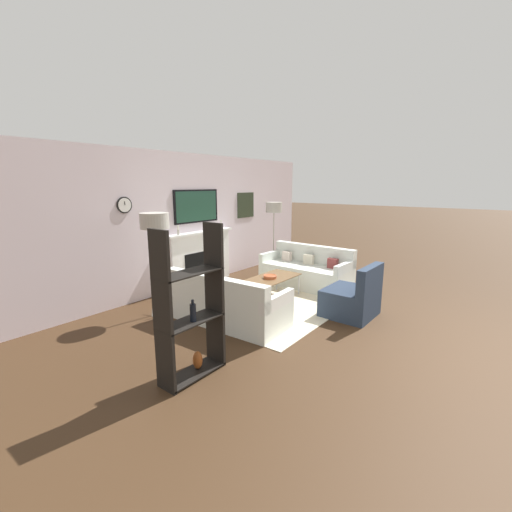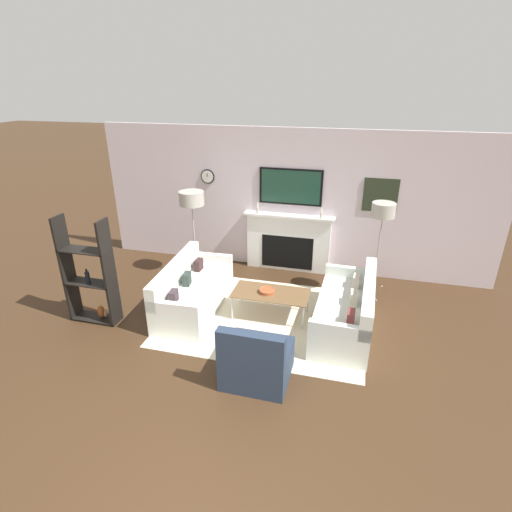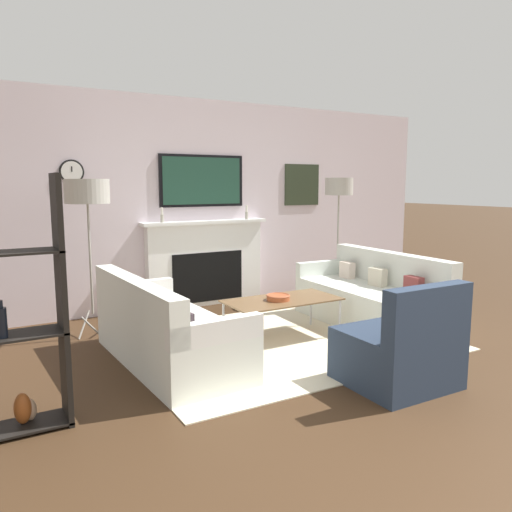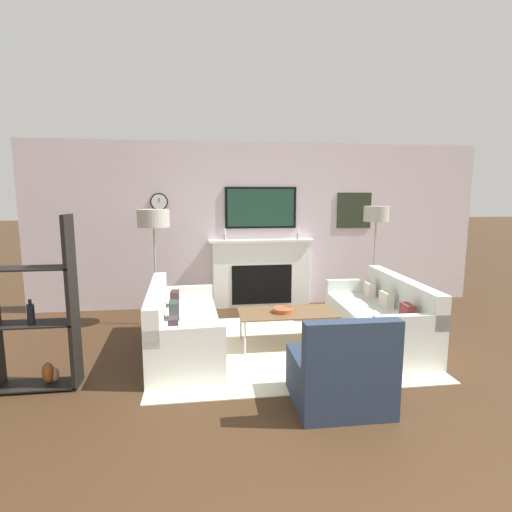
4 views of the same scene
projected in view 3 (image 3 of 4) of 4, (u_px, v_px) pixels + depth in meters
The scene contains 10 objects.
fireplace_wall at pixel (202, 213), 6.64m from camera, with size 7.51×0.28×2.70m.
area_rug at pixel (281, 341), 5.14m from camera, with size 3.09×2.41×0.01m.
couch_left at pixel (165, 333), 4.48m from camera, with size 0.88×1.90×0.80m.
couch_right at pixel (372, 299), 5.71m from camera, with size 0.86×1.88×0.83m.
armchair at pixel (400, 351), 3.98m from camera, with size 0.81×0.76×0.86m.
coffee_table at pixel (282, 302), 5.17m from camera, with size 1.19×0.59×0.42m.
decorative_bowl at pixel (278, 297), 5.12m from camera, with size 0.25×0.25×0.06m.
floor_lamp_left at pixel (87, 193), 5.06m from camera, with size 0.45×0.45×1.66m.
floor_lamp_right at pixel (339, 189), 6.68m from camera, with size 0.37×0.37×1.70m.
shelf_unit at pixel (3, 323), 3.15m from camera, with size 0.77×0.28×1.68m.
Camera 3 is at (-2.71, -1.07, 1.61)m, focal length 35.00 mm.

